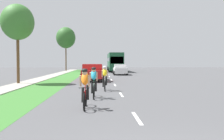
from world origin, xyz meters
TOP-DOWN VIEW (x-y plane):
  - ground_plane at (0.00, 20.00)m, footprint 120.00×120.00m
  - grass_verge at (-5.22, 20.00)m, footprint 2.85×70.00m
  - sidewalk_concrete at (-7.52, 20.00)m, footprint 1.77×70.00m
  - lane_markings_center at (0.00, 24.00)m, footprint 0.12×52.20m
  - cyclist_lead at (-1.78, 6.09)m, footprint 0.42×1.72m
  - cyclist_trailing at (-1.50, 8.82)m, footprint 0.42×1.72m
  - cyclist_distant at (-0.89, 11.98)m, footprint 0.42×1.72m
  - pickup_red at (-1.89, 20.00)m, footprint 2.22×5.10m
  - sedan_white at (1.72, 31.08)m, footprint 1.98×4.30m
  - bus_dark_green at (1.71, 42.78)m, footprint 2.78×11.60m
  - street_tree_near at (-8.06, 17.17)m, footprint 2.72×2.72m
  - street_tree_far at (-8.26, 47.11)m, footprint 4.00×4.00m

SIDE VIEW (x-z plane):
  - ground_plane at x=0.00m, z-range 0.00..0.00m
  - grass_verge at x=-5.22m, z-range 0.00..0.01m
  - lane_markings_center at x=0.00m, z-range 0.00..0.01m
  - sidewalk_concrete at x=-7.52m, z-range -0.05..0.06m
  - sedan_white at x=1.72m, z-range 0.01..1.53m
  - cyclist_lead at x=-1.78m, z-range 0.02..1.60m
  - cyclist_trailing at x=-1.50m, z-range 0.02..1.60m
  - cyclist_distant at x=-0.89m, z-range 0.02..1.60m
  - pickup_red at x=-1.89m, z-range 0.01..1.65m
  - bus_dark_green at x=1.71m, z-range 0.24..3.72m
  - street_tree_near at x=-8.06m, z-range 1.80..8.47m
  - street_tree_far at x=-8.26m, z-range 2.35..11.48m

